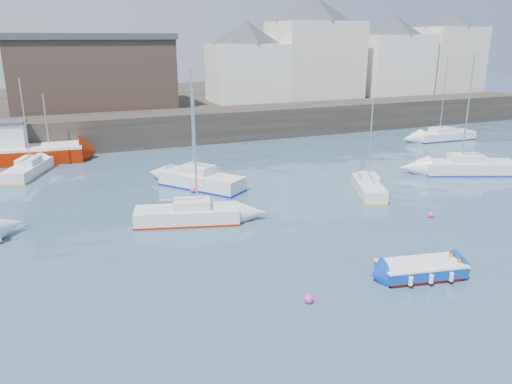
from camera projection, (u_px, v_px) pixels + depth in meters
name	position (u px, v px, depth m)	size (l,w,h in m)	color
water	(378.00, 319.00, 18.66)	(220.00, 220.00, 0.00)	#2D4760
quay_wall	(167.00, 128.00, 49.11)	(90.00, 5.00, 3.00)	#28231E
land_strip	(137.00, 106.00, 65.02)	(90.00, 32.00, 2.80)	#28231E
bldg_east_a	(314.00, 48.00, 60.37)	(13.36, 13.36, 11.80)	beige
bldg_east_b	(391.00, 54.00, 64.20)	(11.88, 11.88, 9.95)	white
bldg_east_c	(447.00, 50.00, 67.31)	(11.14, 11.14, 10.95)	beige
bldg_east_d	(247.00, 61.00, 57.09)	(11.14, 11.14, 8.95)	white
warehouse	(91.00, 71.00, 52.46)	(16.40, 10.40, 7.60)	#3D2D26
blue_dinghy	(421.00, 269.00, 21.73)	(3.94, 2.26, 0.71)	#8E1700
fishing_boat	(25.00, 149.00, 41.52)	(8.82, 4.07, 5.65)	#8E1700
sailboat_b	(188.00, 214.00, 28.14)	(6.14, 3.35, 7.53)	silver
sailboat_c	(369.00, 187.00, 33.23)	(3.27, 4.97, 6.27)	silver
sailboat_d	(469.00, 167.00, 38.25)	(7.32, 4.67, 8.92)	silver
sailboat_f	(201.00, 180.00, 34.60)	(5.33, 6.18, 8.10)	silver
sailboat_g	(444.00, 135.00, 50.75)	(6.51, 2.31, 8.14)	silver
sailboat_h	(28.00, 169.00, 37.85)	(3.76, 5.86, 7.20)	silver
buoy_near	(308.00, 303.00, 19.75)	(0.38, 0.38, 0.38)	#FD2AAD
buoy_mid	(431.00, 217.00, 29.08)	(0.36, 0.36, 0.36)	#FD2AAD
buoy_far	(193.00, 193.00, 33.72)	(0.39, 0.39, 0.39)	#FD2AAD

